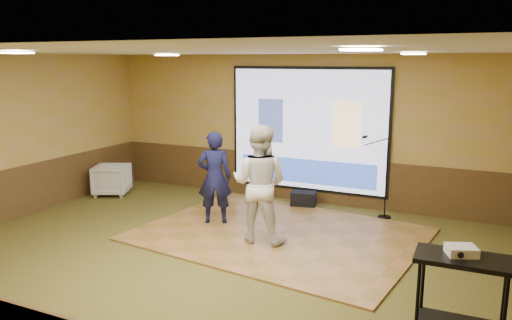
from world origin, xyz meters
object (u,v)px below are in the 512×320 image
at_px(duffel_bag, 303,199).
at_px(mic_stand, 382,192).
at_px(player_left, 215,177).
at_px(dance_floor, 279,234).
at_px(player_right, 259,184).
at_px(av_table, 462,284).
at_px(projector_screen, 307,131).
at_px(banquet_chair, 112,180).
at_px(projector, 461,251).

bearing_deg(duffel_bag, mic_stand, -1.16).
bearing_deg(player_left, mic_stand, -174.66).
bearing_deg(mic_stand, dance_floor, -129.65).
bearing_deg(player_right, duffel_bag, -93.75).
relative_size(player_left, duffel_bag, 3.40).
bearing_deg(av_table, projector_screen, 125.81).
xyz_separation_m(av_table, banquet_chair, (-7.18, 3.14, -0.36)).
bearing_deg(dance_floor, player_right, -109.65).
height_order(dance_floor, mic_stand, mic_stand).
xyz_separation_m(projector, duffel_bag, (-3.08, 4.01, -0.87)).
distance_m(av_table, banquet_chair, 7.85).
relative_size(av_table, duffel_bag, 2.02).
distance_m(dance_floor, mic_stand, 2.23).
bearing_deg(projector, player_right, 127.56).
bearing_deg(dance_floor, duffel_bag, 96.37).
height_order(av_table, mic_stand, mic_stand).
bearing_deg(dance_floor, mic_stand, 51.46).
bearing_deg(mic_stand, player_left, -148.98).
relative_size(dance_floor, player_right, 2.37).
height_order(projector_screen, dance_floor, projector_screen).
xyz_separation_m(player_left, player_right, (1.10, -0.51, 0.12)).
distance_m(projector, mic_stand, 4.29).
bearing_deg(dance_floor, banquet_chair, 168.96).
distance_m(dance_floor, player_right, 1.07).
xyz_separation_m(av_table, mic_stand, (-1.56, 4.01, -0.19)).
bearing_deg(projector_screen, projector, -54.25).
xyz_separation_m(projector_screen, player_right, (0.10, -2.55, -0.50)).
bearing_deg(player_left, banquet_chair, -41.25).
height_order(player_right, duffel_bag, player_right).
distance_m(mic_stand, banquet_chair, 5.69).
bearing_deg(banquet_chair, mic_stand, -105.83).
xyz_separation_m(dance_floor, av_table, (2.92, -2.31, 0.67)).
xyz_separation_m(projector_screen, dance_floor, (0.27, -2.10, -1.46)).
bearing_deg(projector, banquet_chair, 134.96).
distance_m(player_right, duffel_bag, 2.34).
xyz_separation_m(projector_screen, av_table, (3.18, -4.41, -0.79)).
relative_size(player_right, banquet_chair, 2.58).
distance_m(player_left, banquet_chair, 3.14).
bearing_deg(projector, duffel_bag, 105.95).
height_order(player_left, player_right, player_right).
bearing_deg(banquet_chair, dance_floor, -125.67).
bearing_deg(projector, mic_stand, 89.44).
height_order(projector, banquet_chair, projector).
xyz_separation_m(player_right, av_table, (3.08, -1.86, -0.29)).
height_order(av_table, duffel_bag, av_table).
height_order(dance_floor, projector, projector).
distance_m(projector_screen, player_right, 2.61).
xyz_separation_m(player_left, mic_stand, (2.62, 1.65, -0.36)).
height_order(dance_floor, duffel_bag, duffel_bag).
bearing_deg(banquet_chair, duffel_bag, -102.14).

